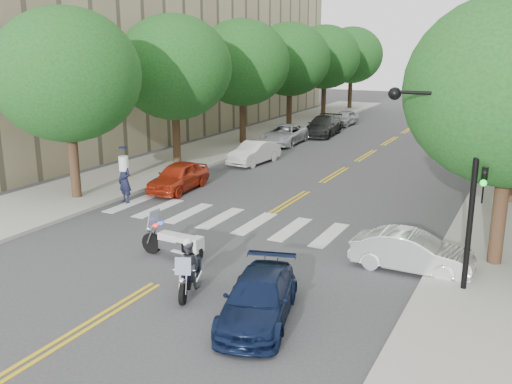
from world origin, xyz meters
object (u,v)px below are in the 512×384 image
Objects in this scene: officer_standing at (125,181)px; sedan_blue at (258,299)px; motorcycle_police at (189,268)px; convertible at (412,252)px; motorcycle_parked at (177,243)px.

officer_standing reaches higher than sedan_blue.
convertible is at bearing -161.33° from motorcycle_police.
sedan_blue is (10.21, -7.21, -0.43)m from officer_standing.
motorcycle_parked reaches higher than convertible.
motorcycle_parked is 0.65× the size of convertible.
motorcycle_parked is 0.60× the size of sedan_blue.
officer_standing is 12.51m from sedan_blue.
sedan_blue is at bearing 144.72° from motorcycle_police.
motorcycle_police is 0.96× the size of officer_standing.
officer_standing is (-7.67, 6.58, 0.28)m from motorcycle_police.
officer_standing reaches higher than motorcycle_police.
officer_standing is (-5.91, 4.62, 0.47)m from motorcycle_parked.
sedan_blue is (-2.79, -5.10, -0.03)m from convertible.
motorcycle_police reaches higher than motorcycle_parked.
officer_standing is 0.54× the size of convertible.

